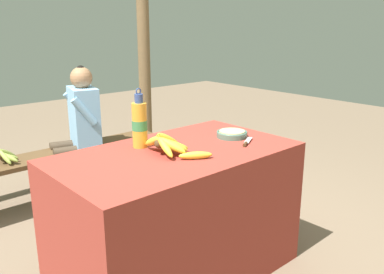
% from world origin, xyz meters
% --- Properties ---
extents(ground_plane, '(12.00, 12.00, 0.00)m').
position_xyz_m(ground_plane, '(0.00, 0.00, 0.00)').
color(ground_plane, '#75604C').
extents(market_counter, '(1.37, 0.78, 0.78)m').
position_xyz_m(market_counter, '(0.00, 0.00, 0.39)').
color(market_counter, maroon).
rests_on(market_counter, ground_plane).
extents(banana_bunch_ripe, '(0.19, 0.32, 0.14)m').
position_xyz_m(banana_bunch_ripe, '(-0.08, -0.00, 0.84)').
color(banana_bunch_ripe, '#4C381E').
rests_on(banana_bunch_ripe, market_counter).
extents(serving_bowl, '(0.19, 0.19, 0.04)m').
position_xyz_m(serving_bowl, '(0.45, -0.01, 0.80)').
color(serving_bowl, '#4C6B5B').
rests_on(serving_bowl, market_counter).
extents(water_bottle, '(0.09, 0.09, 0.34)m').
position_xyz_m(water_bottle, '(-0.10, 0.20, 0.91)').
color(water_bottle, gold).
rests_on(water_bottle, market_counter).
extents(loose_banana_front, '(0.17, 0.13, 0.04)m').
position_xyz_m(loose_banana_front, '(-0.01, -0.17, 0.80)').
color(loose_banana_front, gold).
rests_on(loose_banana_front, market_counter).
extents(knife, '(0.17, 0.11, 0.02)m').
position_xyz_m(knife, '(0.39, -0.17, 0.79)').
color(knife, '#BCBCC1').
rests_on(knife, market_counter).
extents(wooden_bench, '(1.81, 0.32, 0.44)m').
position_xyz_m(wooden_bench, '(-0.02, 1.45, 0.37)').
color(wooden_bench, brown).
rests_on(wooden_bench, ground_plane).
extents(seated_vendor, '(0.46, 0.43, 1.13)m').
position_xyz_m(seated_vendor, '(0.13, 1.43, 0.65)').
color(seated_vendor, '#473828').
rests_on(seated_vendor, ground_plane).
extents(banana_bunch_green, '(0.17, 0.25, 0.13)m').
position_xyz_m(banana_bunch_green, '(-0.48, 1.46, 0.50)').
color(banana_bunch_green, '#4C381E').
rests_on(banana_bunch_green, wooden_bench).
extents(support_post_far, '(0.12, 0.12, 2.60)m').
position_xyz_m(support_post_far, '(1.09, 1.83, 1.30)').
color(support_post_far, brown).
rests_on(support_post_far, ground_plane).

